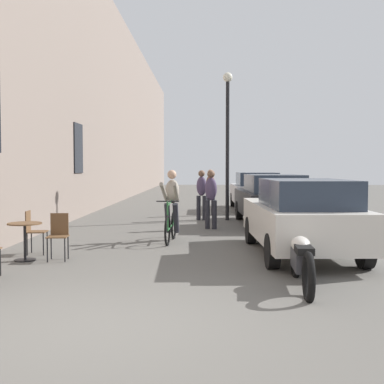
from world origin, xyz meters
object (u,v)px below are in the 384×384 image
Objects in this scene: street_lamp at (228,127)px; parked_motorcycle at (302,260)px; cafe_table_mid at (25,233)px; cafe_chair_mid_toward_street at (33,229)px; pedestrian_far at (210,190)px; parked_car_nearest at (302,216)px; pedestrian_near at (211,196)px; cafe_chair_mid_toward_wall at (59,233)px; pedestrian_mid at (202,192)px; cyclist_on_bicycle at (171,208)px; parked_car_third at (255,190)px; parked_car_second at (271,199)px.

street_lamp is 2.28× the size of parked_motorcycle.
cafe_chair_mid_toward_street is at bearing 96.30° from cafe_table_mid.
pedestrian_far is (3.72, 8.24, 0.43)m from cafe_chair_mid_toward_street.
parked_car_nearest reaches higher than cafe_chair_mid_toward_street.
parked_motorcycle is at bearing -79.64° from pedestrian_near.
pedestrian_near is 6.99m from parked_motorcycle.
cafe_chair_mid_toward_wall is 4.70m from parked_motorcycle.
pedestrian_mid is (3.40, 6.58, 0.42)m from cafe_chair_mid_toward_street.
cyclist_on_bicycle is at bearing -99.02° from pedestrian_far.
cafe_chair_mid_toward_street is 0.53× the size of pedestrian_near.
pedestrian_far is at bearing 80.98° from cyclist_on_bicycle.
cafe_chair_mid_toward_wall is 3.18m from cyclist_on_bicycle.
parked_car_third is 13.35m from parked_motorcycle.
parked_car_nearest is (1.73, -8.26, -0.15)m from pedestrian_far.
street_lamp is (1.56, 4.72, 2.30)m from cyclist_on_bicycle.
pedestrian_near is 2.39m from pedestrian_mid.
parked_car_third is (1.36, 4.11, -2.30)m from street_lamp.
cyclist_on_bicycle is at bearing -112.51° from pedestrian_near.
cafe_chair_mid_toward_wall is (0.62, 0.08, -0.00)m from cafe_table_mid.
pedestrian_near is at bearing 53.60° from cafe_table_mid.
cafe_table_mid is at bearing -83.70° from cafe_chair_mid_toward_street.
pedestrian_mid is at bearing 65.42° from cafe_table_mid.
cafe_table_mid is 8.00m from pedestrian_mid.
street_lamp is at bearing 71.74° from cyclist_on_bicycle.
cafe_chair_mid_toward_wall is (0.70, -0.61, 0.00)m from cafe_chair_mid_toward_street.
parked_car_nearest is (4.75, 0.59, 0.28)m from cafe_chair_mid_toward_wall.
street_lamp is at bearing 76.23° from pedestrian_near.
pedestrian_far is at bearing 67.80° from cafe_table_mid.
cyclist_on_bicycle is 3.32m from parked_car_nearest.
street_lamp reaches higher than pedestrian_near.
cafe_chair_mid_toward_street and cafe_chair_mid_toward_wall have the same top height.
street_lamp is 1.11× the size of parked_car_second.
cafe_chair_mid_toward_street is at bearing 138.87° from cafe_chair_mid_toward_wall.
street_lamp is at bearing 100.22° from parked_car_nearest.
pedestrian_mid is at bearing 81.63° from cyclist_on_bicycle.
parked_car_third reaches higher than cafe_table_mid.
parked_car_nearest is (1.19, -6.58, -2.31)m from street_lamp.
parked_car_second reaches higher than cafe_table_mid.
cyclist_on_bicycle is at bearing -98.37° from pedestrian_mid.
street_lamp is at bearing 60.01° from cafe_table_mid.
parked_motorcycle is (-0.51, -2.63, -0.39)m from parked_car_nearest.
pedestrian_far reaches higher than pedestrian_mid.
street_lamp is (0.86, -0.02, 2.17)m from pedestrian_mid.
cyclist_on_bicycle is 0.36× the size of street_lamp.
pedestrian_near reaches higher than pedestrian_mid.
parked_motorcycle is (0.68, -9.22, -2.70)m from street_lamp.
pedestrian_near is 4.03m from pedestrian_far.
pedestrian_mid reaches higher than cafe_chair_mid_toward_street.
pedestrian_near is (2.98, 4.82, 0.44)m from cafe_chair_mid_toward_wall.
pedestrian_far is at bearing -127.97° from parked_car_third.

